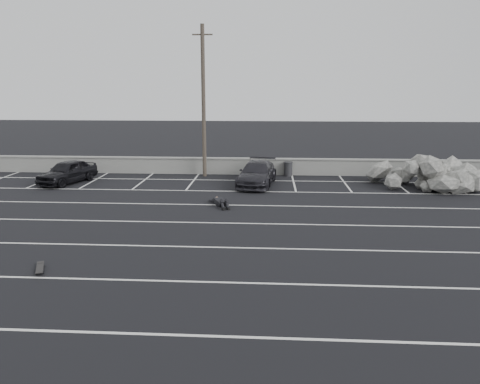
# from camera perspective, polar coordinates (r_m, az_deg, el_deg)

# --- Properties ---
(ground) EXTENTS (120.00, 120.00, 0.00)m
(ground) POSITION_cam_1_polar(r_m,az_deg,el_deg) (16.81, -5.24, -6.69)
(ground) COLOR black
(ground) RESTS_ON ground
(seawall) EXTENTS (50.00, 0.45, 1.06)m
(seawall) POSITION_cam_1_polar(r_m,az_deg,el_deg) (30.18, -1.27, 3.23)
(seawall) COLOR gray
(seawall) RESTS_ON ground
(stall_lines) EXTENTS (36.00, 20.05, 0.01)m
(stall_lines) POSITION_cam_1_polar(r_m,az_deg,el_deg) (20.98, -3.66, -2.65)
(stall_lines) COLOR silver
(stall_lines) RESTS_ON ground
(car_left) EXTENTS (2.76, 4.25, 1.35)m
(car_left) POSITION_cam_1_polar(r_m,az_deg,el_deg) (29.20, -20.30, 2.34)
(car_left) COLOR black
(car_left) RESTS_ON ground
(car_right) EXTENTS (2.48, 4.82, 1.34)m
(car_right) POSITION_cam_1_polar(r_m,az_deg,el_deg) (26.86, 2.08, 2.27)
(car_right) COLOR black
(car_right) RESTS_ON ground
(utility_pole) EXTENTS (1.22, 0.24, 9.15)m
(utility_pole) POSITION_cam_1_polar(r_m,az_deg,el_deg) (29.14, -4.47, 10.92)
(utility_pole) COLOR #4C4238
(utility_pole) RESTS_ON ground
(trash_bin) EXTENTS (0.64, 0.64, 0.90)m
(trash_bin) POSITION_cam_1_polar(r_m,az_deg,el_deg) (29.72, 5.89, 2.83)
(trash_bin) COLOR #292A2C
(trash_bin) RESTS_ON ground
(riprap_pile) EXTENTS (6.28, 4.37, 1.58)m
(riprap_pile) POSITION_cam_1_polar(r_m,az_deg,el_deg) (28.28, 23.31, 1.53)
(riprap_pile) COLOR gray
(riprap_pile) RESTS_ON ground
(person) EXTENTS (2.54, 3.03, 0.48)m
(person) POSITION_cam_1_polar(r_m,az_deg,el_deg) (22.61, -2.52, -0.88)
(person) COLOR black
(person) RESTS_ON ground
(skateboard) EXTENTS (0.52, 0.84, 0.10)m
(skateboard) POSITION_cam_1_polar(r_m,az_deg,el_deg) (15.93, -23.21, -8.56)
(skateboard) COLOR black
(skateboard) RESTS_ON ground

